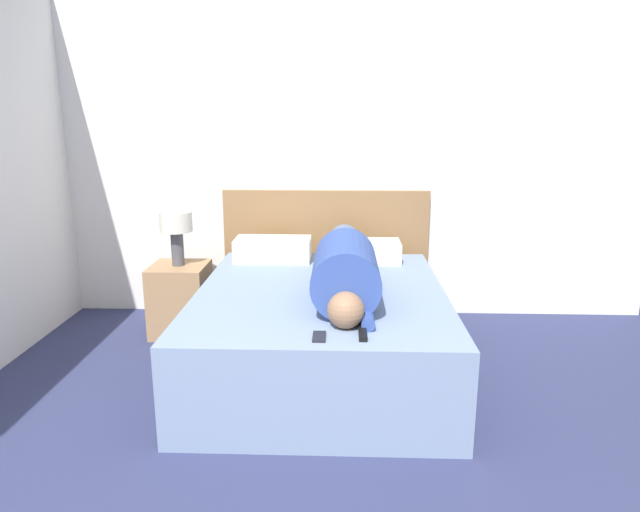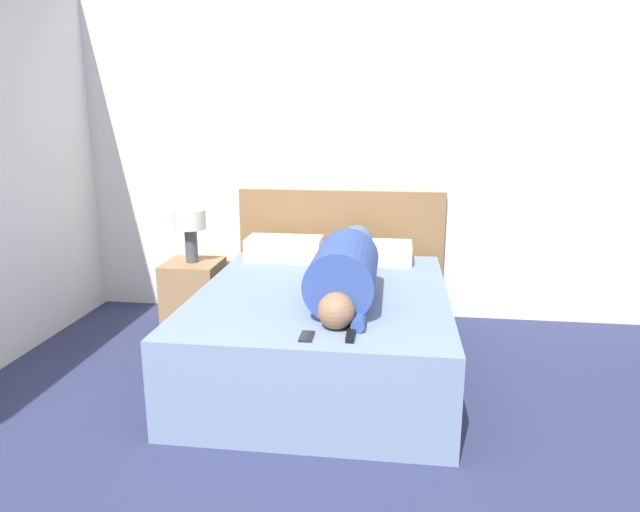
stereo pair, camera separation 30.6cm
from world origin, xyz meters
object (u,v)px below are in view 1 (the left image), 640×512
person_lying (345,266)px  pillow_second (364,251)px  table_lamp (176,227)px  nightstand (181,299)px  pillow_near_headboard (273,249)px  cell_phone (319,337)px  tv_remote (363,334)px  bed (321,331)px

person_lying → pillow_second: 0.78m
table_lamp → pillow_second: (1.37, 0.09, -0.19)m
nightstand → pillow_near_headboard: pillow_near_headboard is taller
cell_phone → person_lying: bearing=80.2°
person_lying → tv_remote: 0.75m
pillow_second → bed: bearing=-112.1°
tv_remote → pillow_second: bearing=87.6°
bed → cell_phone: size_ratio=14.65×
table_lamp → cell_phone: size_ratio=3.07×
bed → pillow_near_headboard: 0.90m
pillow_near_headboard → pillow_second: 0.68m
person_lying → pillow_second: size_ratio=3.11×
nightstand → pillow_near_headboard: bearing=7.7°
tv_remote → person_lying: bearing=96.4°
pillow_second → cell_phone: size_ratio=4.09×
pillow_second → tv_remote: 1.50m
table_lamp → cell_phone: (1.10, -1.43, -0.26)m
nightstand → pillow_second: pillow_second is taller
bed → nightstand: size_ratio=3.61×
tv_remote → bed: bearing=106.9°
person_lying → pillow_near_headboard: (-0.54, 0.77, -0.08)m
nightstand → table_lamp: (0.00, 0.00, 0.55)m
cell_phone → tv_remote: bearing=6.9°
bed → tv_remote: bearing=-73.1°
nightstand → pillow_second: bearing=3.9°
pillow_second → cell_phone: (-0.27, -1.52, -0.07)m
nightstand → cell_phone: (1.10, -1.43, 0.29)m
person_lying → cell_phone: bearing=-99.8°
table_lamp → person_lying: bearing=-28.7°
bed → table_lamp: table_lamp is taller
nightstand → table_lamp: bearing=0.0°
table_lamp → tv_remote: size_ratio=2.66×
person_lying → pillow_second: (0.14, 0.77, -0.09)m
bed → nightstand: 1.25m
bed → tv_remote: (0.23, -0.77, 0.29)m
bed → pillow_near_headboard: bearing=117.9°
nightstand → pillow_near_headboard: 0.79m
table_lamp → cell_phone: 1.82m
pillow_second → cell_phone: 1.55m
pillow_second → cell_phone: pillow_second is taller
nightstand → tv_remote: bearing=-46.9°
person_lying → cell_phone: person_lying is taller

